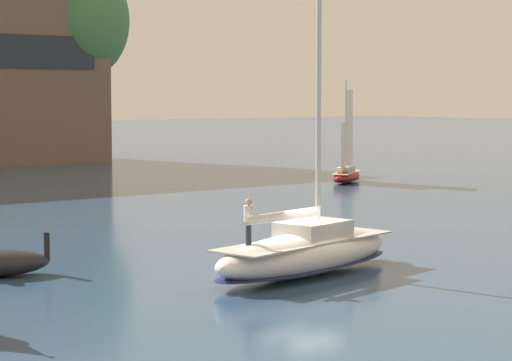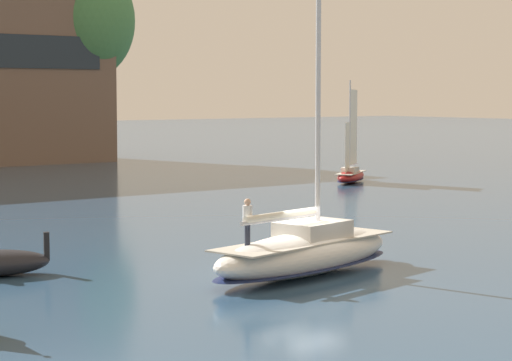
% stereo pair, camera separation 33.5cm
% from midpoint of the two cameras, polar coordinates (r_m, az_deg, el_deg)
% --- Properties ---
extents(ground_plane, '(400.00, 400.00, 0.00)m').
position_cam_midpoint_polar(ground_plane, '(37.08, 2.57, -5.41)').
color(ground_plane, '#2D4C6B').
extents(tree_shore_center, '(9.74, 9.74, 20.05)m').
position_cam_midpoint_polar(tree_shore_center, '(102.68, -10.08, 8.97)').
color(tree_shore_center, '#4C3828').
rests_on(tree_shore_center, ground).
extents(sailboat_main, '(9.88, 4.57, 13.10)m').
position_cam_midpoint_polar(sailboat_main, '(36.94, 2.60, -4.05)').
color(sailboat_main, white).
rests_on(sailboat_main, ground).
extents(sailboat_moored_mid_channel, '(5.53, 4.44, 7.74)m').
position_cam_midpoint_polar(sailboat_moored_mid_channel, '(75.95, 5.07, 0.40)').
color(sailboat_moored_mid_channel, maroon).
rests_on(sailboat_moored_mid_channel, ground).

